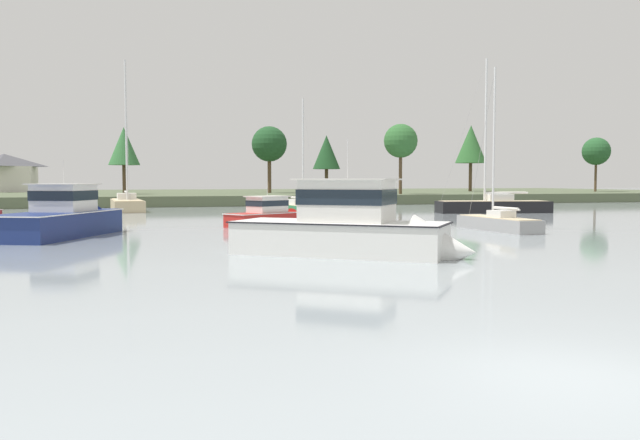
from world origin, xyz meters
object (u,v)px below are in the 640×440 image
(sailboat_sand, at_px, (127,208))
(cruiser_navy, at_px, (69,225))
(sailboat_green, at_px, (301,210))
(cruiser_red, at_px, (274,218))
(cruiser_white, at_px, (361,237))
(sailboat_grey, at_px, (498,227))
(sailboat_black, at_px, (493,209))

(sailboat_sand, bearing_deg, cruiser_navy, -95.46)
(sailboat_green, distance_m, cruiser_red, 15.91)
(sailboat_green, relative_size, cruiser_white, 1.14)
(cruiser_red, xyz_separation_m, sailboat_grey, (11.50, -7.73, -0.23))
(cruiser_red, height_order, sailboat_grey, sailboat_grey)
(sailboat_green, xyz_separation_m, cruiser_navy, (-17.53, -19.43, 0.34))
(sailboat_green, distance_m, sailboat_grey, 23.42)
(sailboat_green, bearing_deg, sailboat_grey, -75.26)
(sailboat_green, height_order, cruiser_white, sailboat_green)
(cruiser_white, height_order, sailboat_grey, sailboat_grey)
(cruiser_red, distance_m, sailboat_sand, 25.36)
(sailboat_green, xyz_separation_m, sailboat_grey, (5.96, -22.65, -0.01))
(cruiser_red, xyz_separation_m, sailboat_sand, (-9.30, 23.60, -0.14))
(cruiser_white, distance_m, cruiser_navy, 17.31)
(cruiser_red, distance_m, sailboat_grey, 13.86)
(sailboat_grey, bearing_deg, cruiser_navy, 172.21)
(cruiser_white, height_order, cruiser_navy, cruiser_white)
(sailboat_black, xyz_separation_m, sailboat_sand, (-31.48, 13.09, 0.00))
(sailboat_green, bearing_deg, cruiser_navy, -132.05)
(sailboat_black, bearing_deg, cruiser_white, -128.97)
(cruiser_navy, bearing_deg, sailboat_green, 47.95)
(cruiser_red, relative_size, sailboat_sand, 0.45)
(sailboat_green, distance_m, sailboat_black, 17.21)
(cruiser_navy, bearing_deg, cruiser_white, -47.61)
(cruiser_red, bearing_deg, sailboat_grey, -33.91)
(sailboat_black, distance_m, cruiser_navy, 37.32)
(cruiser_white, bearing_deg, sailboat_sand, 102.39)
(sailboat_black, relative_size, sailboat_sand, 0.97)
(cruiser_white, xyz_separation_m, sailboat_grey, (11.82, 9.57, -0.49))
(cruiser_red, relative_size, sailboat_grey, 0.67)
(sailboat_black, height_order, cruiser_navy, sailboat_black)
(cruiser_red, xyz_separation_m, sailboat_black, (22.18, 10.51, -0.15))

